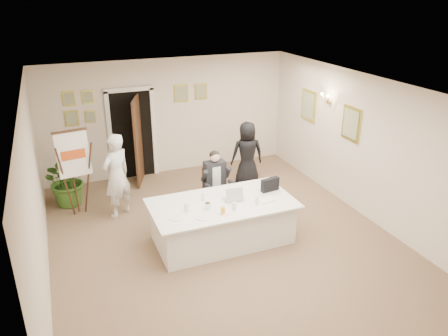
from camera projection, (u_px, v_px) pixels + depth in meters
name	position (u px, v px, depth m)	size (l,w,h in m)	color
floor	(222.00, 238.00, 8.09)	(7.00, 7.00, 0.00)	brown
ceiling	(221.00, 88.00, 7.02)	(6.00, 7.00, 0.02)	white
wall_back	(168.00, 117.00, 10.55)	(6.00, 0.10, 2.80)	beige
wall_front	(345.00, 287.00, 4.55)	(6.00, 0.10, 2.80)	beige
wall_left	(35.00, 197.00, 6.52)	(0.10, 7.00, 2.80)	beige
wall_right	(363.00, 146.00, 8.59)	(0.10, 7.00, 2.80)	beige
doorway	(134.00, 137.00, 10.23)	(1.14, 0.86, 2.20)	black
pictures_back_wall	(134.00, 102.00, 10.08)	(3.40, 0.06, 0.80)	gold
pictures_right_wall	(328.00, 114.00, 9.47)	(0.06, 2.20, 0.80)	gold
wall_sconce	(327.00, 98.00, 9.32)	(0.20, 0.30, 0.24)	#B48439
conference_table	(222.00, 221.00, 7.86)	(2.55, 1.37, 0.78)	white
seated_man	(216.00, 182.00, 8.77)	(0.57, 0.61, 1.34)	black
flip_chart	(75.00, 177.00, 8.62)	(0.64, 0.43, 1.77)	#332010
standing_man	(117.00, 176.00, 8.58)	(0.63, 0.41, 1.73)	silver
standing_woman	(247.00, 154.00, 10.01)	(0.74, 0.48, 1.51)	black
potted_palm	(68.00, 179.00, 9.16)	(1.02, 0.89, 1.14)	#346220
laptop	(232.00, 192.00, 7.78)	(0.32, 0.34, 0.28)	#B7BABC
laptop_bag	(270.00, 185.00, 8.11)	(0.36, 0.10, 0.25)	black
paper_stack	(266.00, 200.00, 7.76)	(0.27, 0.19, 0.03)	white
plate_left	(176.00, 218.00, 7.18)	(0.23, 0.23, 0.01)	white
plate_mid	(203.00, 217.00, 7.19)	(0.23, 0.23, 0.01)	white
plate_near	(226.00, 212.00, 7.36)	(0.24, 0.24, 0.01)	white
glass_a	(186.00, 207.00, 7.39)	(0.07, 0.07, 0.14)	silver
glass_b	(234.00, 206.00, 7.43)	(0.07, 0.07, 0.14)	silver
glass_c	(257.00, 201.00, 7.61)	(0.06, 0.06, 0.14)	silver
glass_d	(203.00, 197.00, 7.76)	(0.06, 0.06, 0.14)	silver
oj_glass	(223.00, 211.00, 7.29)	(0.07, 0.07, 0.13)	orange
steel_jug	(208.00, 206.00, 7.47)	(0.10, 0.10, 0.11)	silver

